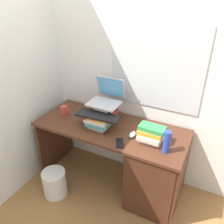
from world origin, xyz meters
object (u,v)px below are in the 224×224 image
at_px(book_stack_keyboard_riser, 98,122).
at_px(computer_mouse, 133,135).
at_px(wastebasket, 55,183).
at_px(keyboard, 98,116).
at_px(book_stack_tall, 104,113).
at_px(laptop, 107,97).
at_px(book_stack_side, 151,134).
at_px(mug, 64,110).
at_px(water_bottle, 167,142).
at_px(cell_phone, 120,143).
at_px(desk, 144,166).

bearing_deg(book_stack_keyboard_riser, computer_mouse, 3.78).
bearing_deg(wastebasket, keyboard, 45.79).
distance_m(book_stack_tall, wastebasket, 0.90).
bearing_deg(keyboard, computer_mouse, -0.27).
bearing_deg(keyboard, book_stack_keyboard_riser, 11.29).
relative_size(laptop, computer_mouse, 2.95).
xyz_separation_m(book_stack_tall, book_stack_keyboard_riser, (0.02, -0.15, -0.03)).
relative_size(book_stack_keyboard_riser, wastebasket, 0.83).
relative_size(book_stack_tall, book_stack_side, 1.04).
distance_m(computer_mouse, mug, 0.81).
bearing_deg(mug, laptop, 18.02).
height_order(laptop, water_bottle, laptop).
distance_m(book_stack_side, computer_mouse, 0.18).
bearing_deg(mug, water_bottle, -6.23).
xyz_separation_m(mug, cell_phone, (0.76, -0.20, -0.04)).
height_order(book_stack_tall, book_stack_side, book_stack_tall).
distance_m(book_stack_keyboard_riser, computer_mouse, 0.35).
bearing_deg(keyboard, wastebasket, -138.40).
bearing_deg(desk, book_stack_side, -28.10).
xyz_separation_m(book_stack_keyboard_riser, laptop, (-0.02, 0.21, 0.18)).
bearing_deg(keyboard, laptop, 89.99).
relative_size(computer_mouse, wastebasket, 0.36).
height_order(book_stack_keyboard_riser, book_stack_side, book_stack_side).
distance_m(book_stack_keyboard_riser, cell_phone, 0.33).
height_order(desk, laptop, laptop).
bearing_deg(computer_mouse, wastebasket, -151.68).
height_order(keyboard, mug, keyboard).
xyz_separation_m(book_stack_side, laptop, (-0.54, 0.18, 0.18)).
relative_size(mug, wastebasket, 0.40).
relative_size(keyboard, mug, 3.71).
bearing_deg(book_stack_tall, cell_phone, -41.89).
height_order(mug, wastebasket, mug).
bearing_deg(mug, book_stack_tall, 10.36).
height_order(laptop, wastebasket, laptop).
bearing_deg(laptop, cell_phone, -47.63).
distance_m(keyboard, wastebasket, 0.87).
bearing_deg(book_stack_keyboard_riser, desk, 6.17).
bearing_deg(wastebasket, desk, 26.04).
bearing_deg(book_stack_side, book_stack_keyboard_riser, -176.69).
distance_m(laptop, wastebasket, 1.05).
bearing_deg(keyboard, cell_phone, -27.93).
bearing_deg(book_stack_keyboard_riser, mug, 171.73).
relative_size(cell_phone, wastebasket, 0.48).
distance_m(book_stack_tall, water_bottle, 0.73).
bearing_deg(water_bottle, cell_phone, -169.17).
height_order(computer_mouse, mug, mug).
bearing_deg(water_bottle, book_stack_keyboard_riser, 175.17).
bearing_deg(book_stack_keyboard_riser, book_stack_tall, 97.30).
relative_size(water_bottle, cell_phone, 1.46).
distance_m(book_stack_tall, laptop, 0.16).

